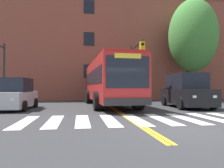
% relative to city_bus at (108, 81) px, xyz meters
% --- Properties ---
extents(ground_plane, '(120.00, 120.00, 0.00)m').
position_rel_city_bus_xyz_m(ground_plane, '(1.12, -9.34, -1.76)').
color(ground_plane, '#303033').
extents(crosswalk, '(12.54, 3.40, 0.01)m').
position_rel_city_bus_xyz_m(crosswalk, '(1.85, -7.09, -1.76)').
color(crosswalk, white).
rests_on(crosswalk, ground).
extents(lane_line_yellow_inner, '(0.12, 36.00, 0.01)m').
position_rel_city_bus_xyz_m(lane_line_yellow_inner, '(-0.07, 6.91, -1.76)').
color(lane_line_yellow_inner, gold).
rests_on(lane_line_yellow_inner, ground).
extents(lane_line_yellow_outer, '(0.12, 36.00, 0.01)m').
position_rel_city_bus_xyz_m(lane_line_yellow_outer, '(0.09, 6.91, -1.76)').
color(lane_line_yellow_outer, gold).
rests_on(lane_line_yellow_outer, ground).
extents(city_bus, '(3.23, 10.95, 3.23)m').
position_rel_city_bus_xyz_m(city_bus, '(0.00, 0.00, 0.00)').
color(city_bus, '#B22323').
rests_on(city_bus, ground).
extents(car_silver_near_lane, '(2.04, 4.25, 1.88)m').
position_rel_city_bus_xyz_m(car_silver_near_lane, '(-5.87, -2.02, -0.90)').
color(car_silver_near_lane, '#B7BABF').
rests_on(car_silver_near_lane, ground).
extents(car_black_far_lane, '(2.45, 5.03, 2.22)m').
position_rel_city_bus_xyz_m(car_black_far_lane, '(4.88, -2.25, -0.71)').
color(car_black_far_lane, black).
rests_on(car_black_far_lane, ground).
extents(traffic_light_overhead, '(0.43, 4.36, 5.03)m').
position_rel_city_bus_xyz_m(traffic_light_overhead, '(2.40, 1.37, 1.70)').
color(traffic_light_overhead, '#28282D').
rests_on(traffic_light_overhead, ground).
extents(street_tree_curbside_large, '(6.36, 6.44, 10.02)m').
position_rel_city_bus_xyz_m(street_tree_curbside_large, '(8.90, 4.17, 4.63)').
color(street_tree_curbside_large, brown).
rests_on(street_tree_curbside_large, ground).
extents(building_facade, '(42.87, 8.57, 12.10)m').
position_rel_city_bus_xyz_m(building_facade, '(4.58, 11.28, 4.29)').
color(building_facade, brown).
rests_on(building_facade, ground).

